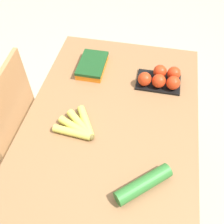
{
  "coord_description": "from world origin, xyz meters",
  "views": [
    {
      "loc": [
        -0.69,
        -0.14,
        1.65
      ],
      "look_at": [
        0.0,
        0.0,
        0.8
      ],
      "focal_mm": 42.0,
      "sensor_mm": 36.0,
      "label": 1
    }
  ],
  "objects_px": {
    "banana_bunch": "(79,127)",
    "tomato_pack": "(161,78)",
    "chair": "(4,138)",
    "cucumber_near": "(143,184)",
    "carrot_bag": "(92,65)"
  },
  "relations": [
    {
      "from": "carrot_bag",
      "to": "banana_bunch",
      "type": "bearing_deg",
      "value": -174.55
    },
    {
      "from": "tomato_pack",
      "to": "cucumber_near",
      "type": "height_order",
      "value": "tomato_pack"
    },
    {
      "from": "banana_bunch",
      "to": "tomato_pack",
      "type": "relative_size",
      "value": 0.84
    },
    {
      "from": "tomato_pack",
      "to": "cucumber_near",
      "type": "bearing_deg",
      "value": 177.94
    },
    {
      "from": "cucumber_near",
      "to": "chair",
      "type": "bearing_deg",
      "value": 71.46
    },
    {
      "from": "chair",
      "to": "carrot_bag",
      "type": "height_order",
      "value": "chair"
    },
    {
      "from": "carrot_bag",
      "to": "cucumber_near",
      "type": "distance_m",
      "value": 0.66
    },
    {
      "from": "banana_bunch",
      "to": "tomato_pack",
      "type": "height_order",
      "value": "tomato_pack"
    },
    {
      "from": "chair",
      "to": "tomato_pack",
      "type": "distance_m",
      "value": 0.87
    },
    {
      "from": "chair",
      "to": "banana_bunch",
      "type": "height_order",
      "value": "chair"
    },
    {
      "from": "chair",
      "to": "cucumber_near",
      "type": "distance_m",
      "value": 0.84
    },
    {
      "from": "chair",
      "to": "tomato_pack",
      "type": "relative_size",
      "value": 4.55
    },
    {
      "from": "tomato_pack",
      "to": "chair",
      "type": "bearing_deg",
      "value": 110.43
    },
    {
      "from": "tomato_pack",
      "to": "cucumber_near",
      "type": "xyz_separation_m",
      "value": [
        -0.53,
        0.02,
        -0.01
      ]
    },
    {
      "from": "tomato_pack",
      "to": "cucumber_near",
      "type": "distance_m",
      "value": 0.53
    }
  ]
}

